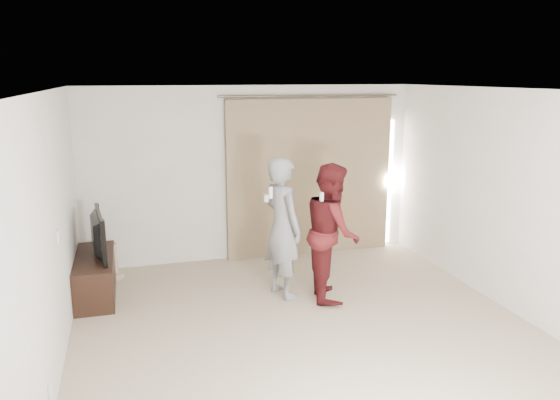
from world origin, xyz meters
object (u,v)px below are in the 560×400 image
(person_woman, at_px, (332,231))
(tv, at_px, (92,235))
(person_man, at_px, (283,227))
(tv_console, at_px, (95,276))

(person_woman, bearing_deg, tv, 163.58)
(person_man, relative_size, person_woman, 1.04)
(tv_console, relative_size, person_woman, 0.78)
(person_man, height_order, person_woman, person_man)
(person_man, bearing_deg, tv_console, 164.76)
(tv, relative_size, person_woman, 0.59)
(tv, height_order, person_man, person_man)
(tv_console, bearing_deg, person_man, -15.24)
(tv_console, bearing_deg, tv, 0.00)
(tv_console, distance_m, person_woman, 3.04)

